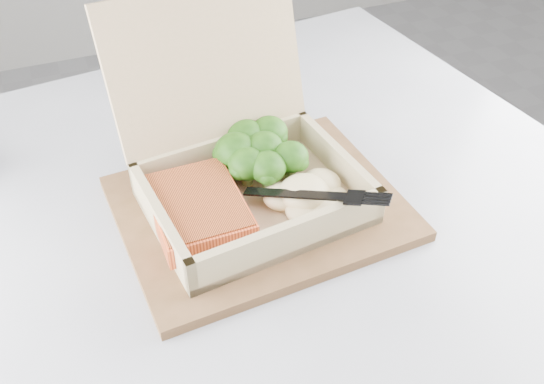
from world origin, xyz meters
name	(u,v)px	position (x,y,z in m)	size (l,w,h in m)	color
cafe_table	(264,328)	(-0.60, 0.04, 0.56)	(0.96, 0.96, 0.75)	black
serving_tray	(259,208)	(-0.60, 0.06, 0.76)	(0.31, 0.25, 0.01)	brown
takeout_container	(238,153)	(-0.61, 0.09, 0.82)	(0.25, 0.26, 0.21)	tan
salmon_fillet	(197,209)	(-0.68, 0.05, 0.79)	(0.10, 0.13, 0.03)	orange
broccoli_pile	(265,155)	(-0.58, 0.10, 0.80)	(0.12, 0.12, 0.04)	#316F18
mashed_potatoes	(304,192)	(-0.56, 0.03, 0.79)	(0.09, 0.08, 0.03)	beige
plastic_fork	(275,190)	(-0.59, 0.03, 0.80)	(0.14, 0.12, 0.03)	black
receipt	(209,133)	(-0.61, 0.23, 0.75)	(0.07, 0.14, 0.00)	silver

